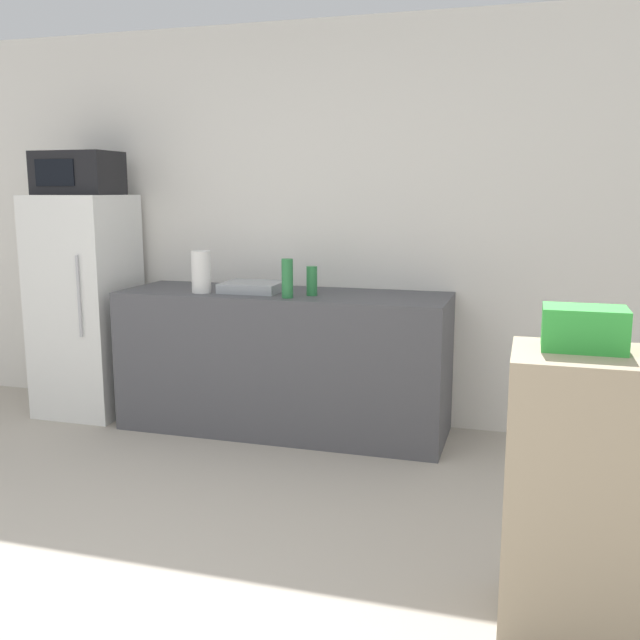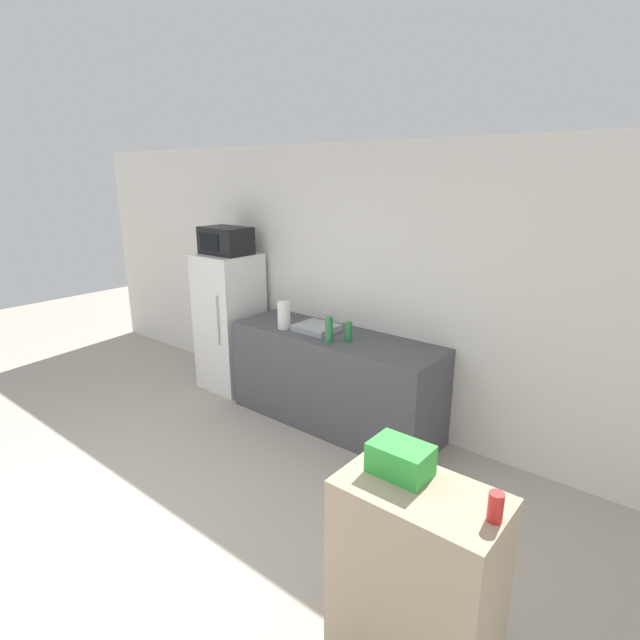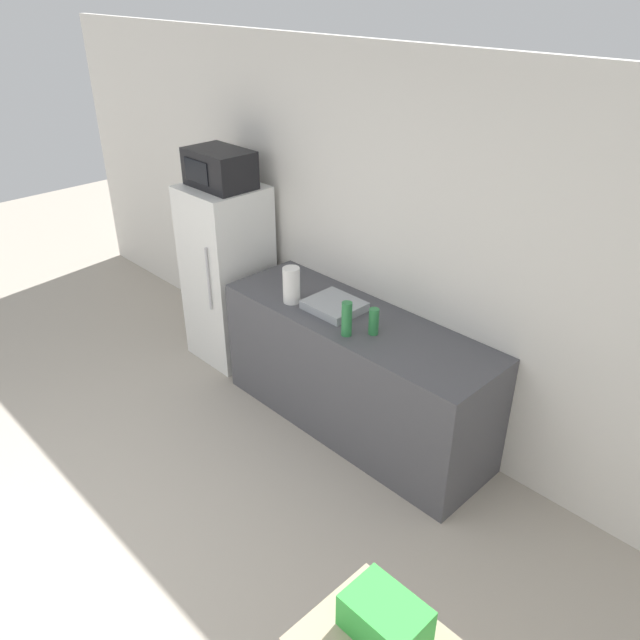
% 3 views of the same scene
% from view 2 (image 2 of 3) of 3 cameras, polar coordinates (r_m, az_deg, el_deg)
% --- Properties ---
extents(ground_plane, '(14.00, 14.00, 0.00)m').
position_cam_2_polar(ground_plane, '(3.76, -26.61, -23.79)').
color(ground_plane, '#B2A899').
extents(wall_back, '(8.00, 0.06, 2.60)m').
position_cam_2_polar(wall_back, '(4.85, 3.09, 4.20)').
color(wall_back, white).
rests_on(wall_back, ground_plane).
extents(refrigerator, '(0.59, 0.60, 1.50)m').
position_cam_2_polar(refrigerator, '(5.58, -10.23, -0.21)').
color(refrigerator, white).
rests_on(refrigerator, ground_plane).
extents(microwave, '(0.53, 0.36, 0.28)m').
position_cam_2_polar(microwave, '(5.40, -10.73, 8.91)').
color(microwave, black).
rests_on(microwave, refrigerator).
extents(counter, '(2.09, 0.66, 0.90)m').
position_cam_2_polar(counter, '(4.76, 1.59, -6.81)').
color(counter, '#4C4C51').
rests_on(counter, ground_plane).
extents(sink_basin, '(0.37, 0.33, 0.06)m').
position_cam_2_polar(sink_basin, '(4.69, -0.38, -0.90)').
color(sink_basin, '#9EA3A8').
rests_on(sink_basin, counter).
extents(bottle_tall, '(0.07, 0.07, 0.23)m').
position_cam_2_polar(bottle_tall, '(4.35, 1.03, -1.13)').
color(bottle_tall, '#2D7F42').
rests_on(bottle_tall, counter).
extents(bottle_short, '(0.07, 0.07, 0.18)m').
position_cam_2_polar(bottle_short, '(4.39, 3.27, -1.33)').
color(bottle_short, '#2D7F42').
rests_on(bottle_short, counter).
extents(shelf_cabinet, '(0.74, 0.44, 1.00)m').
position_cam_2_polar(shelf_cabinet, '(2.66, 10.82, -27.31)').
color(shelf_cabinet, tan).
rests_on(shelf_cabinet, ground_plane).
extents(basket, '(0.27, 0.19, 0.15)m').
position_cam_2_polar(basket, '(2.40, 9.18, -15.40)').
color(basket, green).
rests_on(basket, shelf_cabinet).
extents(jar, '(0.06, 0.06, 0.13)m').
position_cam_2_polar(jar, '(2.22, 19.43, -19.50)').
color(jar, red).
rests_on(jar, shelf_cabinet).
extents(paper_towel_roll, '(0.12, 0.12, 0.26)m').
position_cam_2_polar(paper_towel_roll, '(4.76, -4.15, 0.57)').
color(paper_towel_roll, white).
rests_on(paper_towel_roll, counter).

